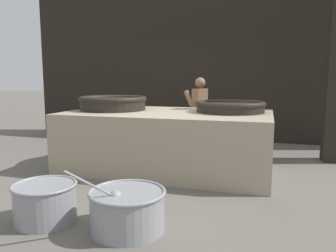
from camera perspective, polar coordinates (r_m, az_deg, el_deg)
The scene contains 8 objects.
ground_plane at distance 5.39m, azimuth 0.00°, elevation -7.28°, with size 60.00×60.00×0.00m, color #666059.
back_wall at distance 7.97m, azimuth 6.08°, elevation 10.78°, with size 8.85×0.24×3.61m, color black.
hearth_platform at distance 5.29m, azimuth 0.00°, elevation -2.47°, with size 3.21×1.84×0.92m.
giant_wok_near at distance 5.60m, azimuth -9.55°, elevation 4.05°, with size 1.13×1.13×0.23m.
giant_wok_far at distance 5.24m, azimuth 10.78°, elevation 3.39°, with size 1.09×1.09×0.17m.
cook at distance 6.42m, azimuth 5.49°, elevation 2.39°, with size 0.41×0.58×1.47m.
prep_bowl_vegetables at distance 3.23m, azimuth -7.10°, elevation -14.00°, with size 0.74×0.84×0.69m.
prep_bowl_meat at distance 3.61m, azimuth -20.58°, elevation -12.09°, with size 0.64×0.64×0.40m.
Camera 1 is at (1.51, -4.97, 1.43)m, focal length 35.00 mm.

